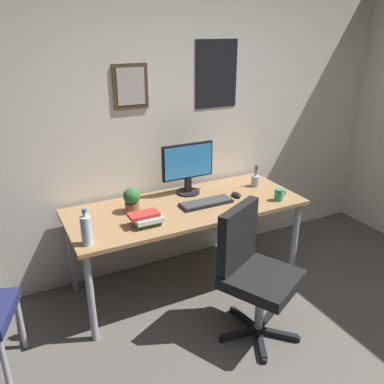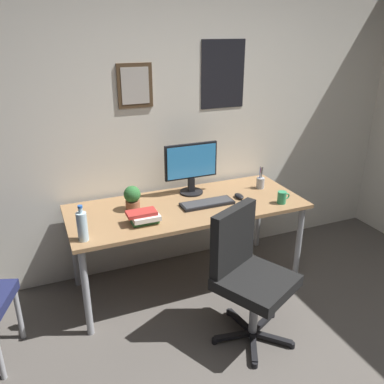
{
  "view_description": "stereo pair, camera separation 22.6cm",
  "coord_description": "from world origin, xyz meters",
  "px_view_note": "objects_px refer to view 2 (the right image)",
  "views": [
    {
      "loc": [
        -1.44,
        -0.93,
        2.04
      ],
      "look_at": [
        -0.16,
        1.59,
        0.88
      ],
      "focal_mm": 37.42,
      "sensor_mm": 36.0,
      "label": 1
    },
    {
      "loc": [
        -1.24,
        -1.02,
        2.04
      ],
      "look_at": [
        -0.16,
        1.59,
        0.88
      ],
      "focal_mm": 37.42,
      "sensor_mm": 36.0,
      "label": 2
    }
  ],
  "objects_px": {
    "office_chair": "(247,270)",
    "computer_mouse": "(239,196)",
    "keyboard": "(207,203)",
    "monitor": "(191,166)",
    "water_bottle": "(82,226)",
    "potted_plant": "(132,197)",
    "book_stack_left": "(144,217)",
    "coffee_mug_near": "(282,197)",
    "pen_cup": "(260,182)"
  },
  "relations": [
    {
      "from": "office_chair",
      "to": "computer_mouse",
      "type": "xyz_separation_m",
      "value": [
        0.31,
        0.69,
        0.22
      ]
    },
    {
      "from": "keyboard",
      "to": "monitor",
      "type": "bearing_deg",
      "value": 94.64
    },
    {
      "from": "water_bottle",
      "to": "keyboard",
      "type": "bearing_deg",
      "value": 11.81
    },
    {
      "from": "office_chair",
      "to": "potted_plant",
      "type": "bearing_deg",
      "value": 124.97
    },
    {
      "from": "computer_mouse",
      "to": "potted_plant",
      "type": "relative_size",
      "value": 0.56
    },
    {
      "from": "keyboard",
      "to": "book_stack_left",
      "type": "height_order",
      "value": "book_stack_left"
    },
    {
      "from": "office_chair",
      "to": "coffee_mug_near",
      "type": "xyz_separation_m",
      "value": [
        0.58,
        0.47,
        0.25
      ]
    },
    {
      "from": "monitor",
      "to": "book_stack_left",
      "type": "xyz_separation_m",
      "value": [
        -0.53,
        -0.4,
        -0.19
      ]
    },
    {
      "from": "coffee_mug_near",
      "to": "pen_cup",
      "type": "bearing_deg",
      "value": 88.12
    },
    {
      "from": "office_chair",
      "to": "keyboard",
      "type": "height_order",
      "value": "office_chair"
    },
    {
      "from": "computer_mouse",
      "to": "water_bottle",
      "type": "xyz_separation_m",
      "value": [
        -1.3,
        -0.23,
        0.09
      ]
    },
    {
      "from": "water_bottle",
      "to": "office_chair",
      "type": "bearing_deg",
      "value": -24.92
    },
    {
      "from": "keyboard",
      "to": "potted_plant",
      "type": "height_order",
      "value": "potted_plant"
    },
    {
      "from": "book_stack_left",
      "to": "office_chair",
      "type": "bearing_deg",
      "value": -45.18
    },
    {
      "from": "monitor",
      "to": "potted_plant",
      "type": "xyz_separation_m",
      "value": [
        -0.55,
        -0.14,
        -0.13
      ]
    },
    {
      "from": "water_bottle",
      "to": "book_stack_left",
      "type": "distance_m",
      "value": 0.46
    },
    {
      "from": "keyboard",
      "to": "water_bottle",
      "type": "distance_m",
      "value": 1.03
    },
    {
      "from": "monitor",
      "to": "pen_cup",
      "type": "xyz_separation_m",
      "value": [
        0.6,
        -0.13,
        -0.19
      ]
    },
    {
      "from": "computer_mouse",
      "to": "book_stack_left",
      "type": "distance_m",
      "value": 0.87
    },
    {
      "from": "office_chair",
      "to": "water_bottle",
      "type": "relative_size",
      "value": 3.76
    },
    {
      "from": "monitor",
      "to": "book_stack_left",
      "type": "height_order",
      "value": "monitor"
    },
    {
      "from": "monitor",
      "to": "coffee_mug_near",
      "type": "relative_size",
      "value": 4.21
    },
    {
      "from": "computer_mouse",
      "to": "coffee_mug_near",
      "type": "relative_size",
      "value": 1.01
    },
    {
      "from": "monitor",
      "to": "keyboard",
      "type": "relative_size",
      "value": 1.07
    },
    {
      "from": "coffee_mug_near",
      "to": "computer_mouse",
      "type": "bearing_deg",
      "value": 140.62
    },
    {
      "from": "coffee_mug_near",
      "to": "pen_cup",
      "type": "height_order",
      "value": "pen_cup"
    },
    {
      "from": "computer_mouse",
      "to": "pen_cup",
      "type": "height_order",
      "value": "pen_cup"
    },
    {
      "from": "computer_mouse",
      "to": "keyboard",
      "type": "bearing_deg",
      "value": -176.09
    },
    {
      "from": "keyboard",
      "to": "book_stack_left",
      "type": "xyz_separation_m",
      "value": [
        -0.56,
        -0.12,
        0.04
      ]
    },
    {
      "from": "water_bottle",
      "to": "book_stack_left",
      "type": "bearing_deg",
      "value": 11.43
    },
    {
      "from": "computer_mouse",
      "to": "coffee_mug_near",
      "type": "distance_m",
      "value": 0.35
    },
    {
      "from": "pen_cup",
      "to": "book_stack_left",
      "type": "xyz_separation_m",
      "value": [
        -1.14,
        -0.27,
        -0.01
      ]
    },
    {
      "from": "book_stack_left",
      "to": "pen_cup",
      "type": "bearing_deg",
      "value": 13.26
    },
    {
      "from": "office_chair",
      "to": "computer_mouse",
      "type": "relative_size",
      "value": 8.64
    },
    {
      "from": "keyboard",
      "to": "coffee_mug_near",
      "type": "relative_size",
      "value": 3.94
    },
    {
      "from": "water_bottle",
      "to": "coffee_mug_near",
      "type": "distance_m",
      "value": 1.57
    },
    {
      "from": "pen_cup",
      "to": "book_stack_left",
      "type": "relative_size",
      "value": 0.86
    },
    {
      "from": "pen_cup",
      "to": "monitor",
      "type": "bearing_deg",
      "value": 167.51
    },
    {
      "from": "potted_plant",
      "to": "book_stack_left",
      "type": "bearing_deg",
      "value": -86.1
    },
    {
      "from": "coffee_mug_near",
      "to": "pen_cup",
      "type": "relative_size",
      "value": 0.55
    },
    {
      "from": "monitor",
      "to": "water_bottle",
      "type": "height_order",
      "value": "monitor"
    },
    {
      "from": "office_chair",
      "to": "keyboard",
      "type": "distance_m",
      "value": 0.7
    },
    {
      "from": "office_chair",
      "to": "book_stack_left",
      "type": "relative_size",
      "value": 4.1
    },
    {
      "from": "keyboard",
      "to": "computer_mouse",
      "type": "relative_size",
      "value": 3.91
    },
    {
      "from": "office_chair",
      "to": "book_stack_left",
      "type": "bearing_deg",
      "value": 134.82
    },
    {
      "from": "monitor",
      "to": "water_bottle",
      "type": "distance_m",
      "value": 1.1
    },
    {
      "from": "monitor",
      "to": "coffee_mug_near",
      "type": "height_order",
      "value": "monitor"
    },
    {
      "from": "water_bottle",
      "to": "pen_cup",
      "type": "distance_m",
      "value": 1.62
    },
    {
      "from": "keyboard",
      "to": "pen_cup",
      "type": "bearing_deg",
      "value": 14.35
    },
    {
      "from": "water_bottle",
      "to": "potted_plant",
      "type": "height_order",
      "value": "water_bottle"
    }
  ]
}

